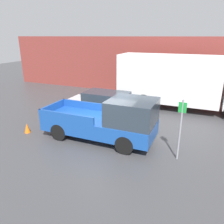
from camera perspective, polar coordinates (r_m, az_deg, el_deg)
name	(u,v)px	position (r m, az deg, el deg)	size (l,w,h in m)	color
ground_plane	(104,140)	(10.56, -2.17, -7.22)	(60.00, 60.00, 0.00)	#3D3D3F
building_wall	(152,66)	(18.56, 10.48, 11.61)	(28.00, 0.15, 4.67)	brown
pickup_truck	(108,121)	(10.13, -0.99, -2.24)	(5.33, 2.05, 2.12)	#194799
car	(105,103)	(13.55, -1.83, 2.30)	(4.87, 1.87, 1.47)	silver
delivery_truck	(178,81)	(15.18, 16.97, 7.80)	(8.62, 2.34, 3.54)	white
parking_sign	(180,127)	(8.79, 17.43, -3.77)	(0.30, 0.07, 2.49)	gray
traffic_cone	(27,128)	(12.02, -21.29, -3.90)	(0.31, 0.31, 0.50)	orange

